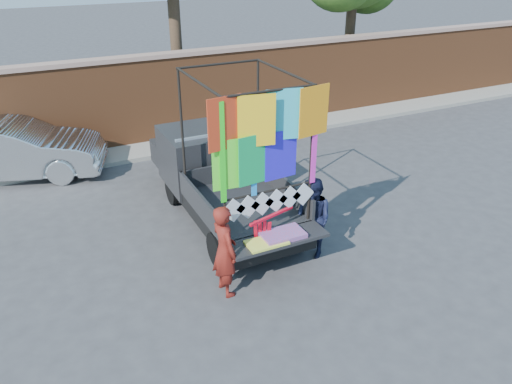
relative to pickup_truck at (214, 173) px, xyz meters
name	(u,v)px	position (x,y,z in m)	size (l,w,h in m)	color
ground	(268,258)	(0.13, -2.37, -0.85)	(90.00, 90.00, 0.00)	#38383A
brick_wall	(159,98)	(0.13, 4.63, 0.48)	(30.00, 0.45, 2.61)	brown
curb	(170,146)	(0.13, 3.93, -0.79)	(30.00, 1.20, 0.12)	gray
pickup_truck	(214,173)	(0.00, 0.00, 0.00)	(2.13, 5.36, 3.37)	black
sedan	(11,149)	(-4.01, 3.81, -0.11)	(1.57, 4.50, 1.48)	silver
woman	(225,251)	(-0.98, -2.93, -0.02)	(0.61, 0.40, 1.67)	maroon
man	(313,218)	(0.96, -2.59, -0.06)	(0.77, 0.60, 1.59)	#141832
streamer_bundle	(266,227)	(-0.12, -2.77, 0.12)	(0.97, 0.32, 0.68)	red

